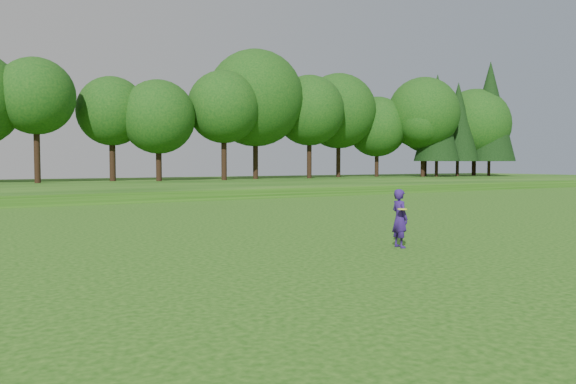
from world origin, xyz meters
TOP-DOWN VIEW (x-y plane):
  - ground at (0.00, 0.00)m, footprint 140.00×140.00m
  - berm at (0.00, 34.00)m, footprint 130.00×30.00m
  - walking_path at (0.00, 20.00)m, footprint 130.00×1.60m
  - treeline at (0.00, 38.00)m, footprint 104.00×7.00m
  - woman at (3.67, -0.41)m, footprint 0.50×0.69m

SIDE VIEW (x-z plane):
  - ground at x=0.00m, z-range 0.00..0.00m
  - walking_path at x=0.00m, z-range 0.00..0.04m
  - berm at x=0.00m, z-range 0.00..0.60m
  - woman at x=3.67m, z-range 0.00..1.53m
  - treeline at x=0.00m, z-range 0.60..15.60m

